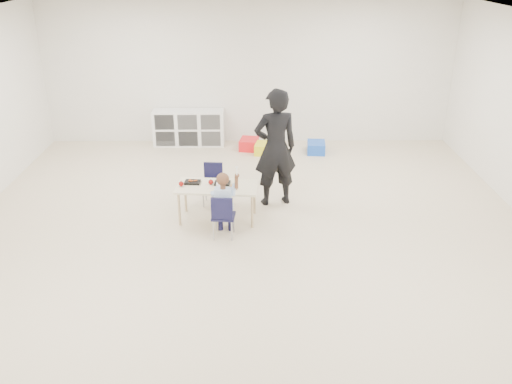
{
  "coord_description": "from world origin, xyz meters",
  "views": [
    {
      "loc": [
        0.05,
        -6.1,
        3.57
      ],
      "look_at": [
        0.1,
        -0.01,
        0.85
      ],
      "focal_mm": 38.0,
      "sensor_mm": 36.0,
      "label": 1
    }
  ],
  "objects_px": {
    "chair_near": "(223,215)",
    "adult": "(275,148)",
    "cubby_shelf": "(189,128)",
    "table": "(218,202)",
    "child": "(223,203)"
  },
  "relations": [
    {
      "from": "table",
      "to": "adult",
      "type": "bearing_deg",
      "value": 37.91
    },
    {
      "from": "chair_near",
      "to": "adult",
      "type": "distance_m",
      "value": 1.42
    },
    {
      "from": "chair_near",
      "to": "adult",
      "type": "xyz_separation_m",
      "value": [
        0.73,
        1.07,
        0.58
      ]
    },
    {
      "from": "chair_near",
      "to": "cubby_shelf",
      "type": "height_order",
      "value": "cubby_shelf"
    },
    {
      "from": "table",
      "to": "adult",
      "type": "relative_size",
      "value": 0.67
    },
    {
      "from": "cubby_shelf",
      "to": "adult",
      "type": "height_order",
      "value": "adult"
    },
    {
      "from": "cubby_shelf",
      "to": "adult",
      "type": "distance_m",
      "value": 3.26
    },
    {
      "from": "chair_near",
      "to": "child",
      "type": "xyz_separation_m",
      "value": [
        0.0,
        0.0,
        0.18
      ]
    },
    {
      "from": "child",
      "to": "cubby_shelf",
      "type": "height_order",
      "value": "child"
    },
    {
      "from": "chair_near",
      "to": "child",
      "type": "distance_m",
      "value": 0.18
    },
    {
      "from": "table",
      "to": "child",
      "type": "height_order",
      "value": "child"
    },
    {
      "from": "chair_near",
      "to": "cubby_shelf",
      "type": "bearing_deg",
      "value": 107.37
    },
    {
      "from": "table",
      "to": "cubby_shelf",
      "type": "bearing_deg",
      "value": 107.51
    },
    {
      "from": "child",
      "to": "cubby_shelf",
      "type": "distance_m",
      "value": 3.95
    },
    {
      "from": "child",
      "to": "adult",
      "type": "xyz_separation_m",
      "value": [
        0.73,
        1.07,
        0.4
      ]
    }
  ]
}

